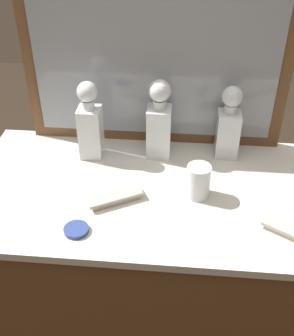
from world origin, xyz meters
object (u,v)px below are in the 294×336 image
object	(u,v)px
crystal_decanter_rear	(228,129)
crystal_tumbler_center	(198,182)
silver_brush_center	(292,231)
crystal_decanter_far_right	(159,126)
silver_brush_front	(114,197)
crystal_decanter_center	(90,128)
porcelain_dish	(76,230)

from	to	relation	value
crystal_decanter_rear	crystal_tumbler_center	distance (m)	0.26
crystal_decanter_rear	silver_brush_center	bearing A→B (deg)	-66.97
crystal_decanter_rear	crystal_decanter_far_right	bearing A→B (deg)	-174.75
crystal_decanter_far_right	silver_brush_center	bearing A→B (deg)	-42.39
silver_brush_front	crystal_tumbler_center	bearing A→B (deg)	11.06
crystal_tumbler_center	silver_brush_center	distance (m)	0.30
crystal_decanter_rear	crystal_decanter_center	bearing A→B (deg)	-174.24
crystal_decanter_far_right	porcelain_dish	world-z (taller)	crystal_decanter_far_right
crystal_decanter_rear	porcelain_dish	xyz separation A→B (m)	(-0.43, -0.42, -0.10)
crystal_decanter_far_right	crystal_decanter_rear	bearing A→B (deg)	5.25
silver_brush_center	porcelain_dish	world-z (taller)	silver_brush_center
porcelain_dish	silver_brush_front	bearing A→B (deg)	58.71
crystal_decanter_far_right	porcelain_dish	size ratio (longest dim) A/B	3.98
crystal_decanter_rear	porcelain_dish	bearing A→B (deg)	-135.76
crystal_tumbler_center	silver_brush_front	world-z (taller)	crystal_tumbler_center
crystal_decanter_center	crystal_tumbler_center	distance (m)	0.41
silver_brush_front	silver_brush_center	xyz separation A→B (m)	(0.51, -0.10, 0.00)
crystal_decanter_center	crystal_tumbler_center	xyz separation A→B (m)	(0.36, -0.18, -0.06)
crystal_decanter_far_right	crystal_tumbler_center	size ratio (longest dim) A/B	2.60
crystal_decanter_rear	silver_brush_front	distance (m)	0.45
crystal_tumbler_center	crystal_decanter_far_right	bearing A→B (deg)	122.36
silver_brush_front	porcelain_dish	xyz separation A→B (m)	(-0.08, -0.14, -0.01)
crystal_decanter_rear	crystal_decanter_far_right	size ratio (longest dim) A/B	0.92
crystal_decanter_center	porcelain_dish	world-z (taller)	crystal_decanter_center
crystal_decanter_center	porcelain_dish	size ratio (longest dim) A/B	3.93
crystal_tumbler_center	silver_brush_front	bearing A→B (deg)	-168.94
crystal_decanter_rear	crystal_decanter_center	world-z (taller)	crystal_decanter_center
crystal_tumbler_center	porcelain_dish	distance (m)	0.38
crystal_decanter_far_right	crystal_tumbler_center	world-z (taller)	crystal_decanter_far_right
porcelain_dish	crystal_decanter_far_right	bearing A→B (deg)	63.30
crystal_decanter_rear	porcelain_dish	distance (m)	0.61
silver_brush_center	crystal_decanter_rear	bearing A→B (deg)	113.03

